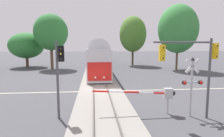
{
  "coord_description": "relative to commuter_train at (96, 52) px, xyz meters",
  "views": [
    {
      "loc": [
        -0.67,
        -19.67,
        4.82
      ],
      "look_at": [
        1.45,
        2.72,
        2.0
      ],
      "focal_mm": 31.32,
      "sensor_mm": 36.0,
      "label": 1
    }
  ],
  "objects": [
    {
      "name": "crossing_gate_near",
      "position": [
        3.79,
        -40.52,
        -1.31
      ],
      "size": [
        5.72,
        0.4,
        1.8
      ],
      "color": "#B7B7BC",
      "rests_on": "ground"
    },
    {
      "name": "road_centre_stripe",
      "position": [
        -0.0,
        -33.56,
        -2.73
      ],
      "size": [
        44.0,
        0.2,
        0.01
      ],
      "color": "beige",
      "rests_on": "ground"
    },
    {
      "name": "ground_plane",
      "position": [
        -0.0,
        -33.56,
        -2.73
      ],
      "size": [
        220.0,
        220.0,
        0.0
      ],
      "primitive_type": "plane",
      "color": "#47474C"
    },
    {
      "name": "traffic_signal_near_right",
      "position": [
        5.61,
        -41.6,
        1.15
      ],
      "size": [
        4.14,
        0.38,
        5.18
      ],
      "color": "#4C4C51",
      "rests_on": "ground"
    },
    {
      "name": "crossing_signal_mast",
      "position": [
        5.73,
        -41.2,
        -0.3
      ],
      "size": [
        1.36,
        0.44,
        3.98
      ],
      "color": "#B2B2B7",
      "rests_on": "ground"
    },
    {
      "name": "elm_centre_background",
      "position": [
        8.2,
        -9.35,
        4.31
      ],
      "size": [
        6.03,
        6.03,
        11.06
      ],
      "color": "#4C3828",
      "rests_on": "ground"
    },
    {
      "name": "railway_track",
      "position": [
        -0.0,
        -33.56,
        -2.64
      ],
      "size": [
        4.4,
        80.0,
        0.32
      ],
      "color": "gray",
      "rests_on": "ground"
    },
    {
      "name": "pine_left_background",
      "position": [
        -14.61,
        -10.77,
        1.77
      ],
      "size": [
        7.11,
        7.11,
        7.17
      ],
      "color": "brown",
      "rests_on": "ground"
    },
    {
      "name": "traffic_signal_median",
      "position": [
        -2.84,
        -40.69,
        0.64
      ],
      "size": [
        0.53,
        0.38,
        5.02
      ],
      "color": "#4C4C51",
      "rests_on": "ground"
    },
    {
      "name": "commuter_train",
      "position": [
        0.0,
        0.0,
        0.0
      ],
      "size": [
        3.04,
        66.33,
        5.16
      ],
      "color": "silver",
      "rests_on": "railway_track"
    },
    {
      "name": "maple_right_background",
      "position": [
        14.97,
        -17.76,
        4.87
      ],
      "size": [
        7.32,
        7.32,
        12.08
      ],
      "color": "brown",
      "rests_on": "ground"
    },
    {
      "name": "oak_behind_train",
      "position": [
        -8.79,
        -14.22,
        4.33
      ],
      "size": [
        6.47,
        6.47,
        10.57
      ],
      "color": "brown",
      "rests_on": "ground"
    }
  ]
}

